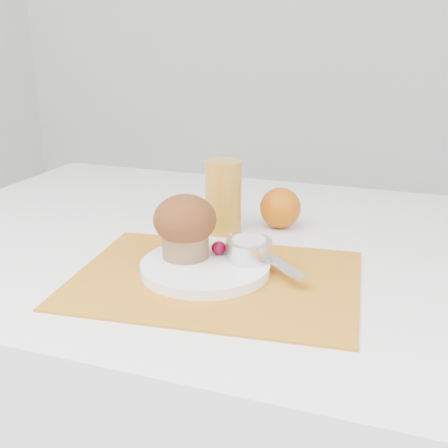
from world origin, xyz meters
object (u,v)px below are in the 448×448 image
(juice_glass, at_px, (223,197))
(plate, at_px, (205,267))
(table, at_px, (240,427))
(muffin, at_px, (185,225))
(orange, at_px, (280,208))

(juice_glass, bearing_deg, plate, -78.49)
(table, bearing_deg, muffin, -108.08)
(orange, distance_m, muffin, 0.24)
(plate, bearing_deg, table, 86.76)
(juice_glass, relative_size, muffin, 1.35)
(plate, xyz_separation_m, orange, (0.05, 0.23, 0.03))
(table, height_order, plate, plate)
(plate, height_order, orange, orange)
(plate, xyz_separation_m, juice_glass, (-0.04, 0.18, 0.05))
(table, relative_size, orange, 16.66)
(orange, relative_size, muffin, 0.78)
(plate, bearing_deg, muffin, 161.44)
(table, relative_size, muffin, 12.93)
(orange, relative_size, juice_glass, 0.58)
(plate, distance_m, muffin, 0.07)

